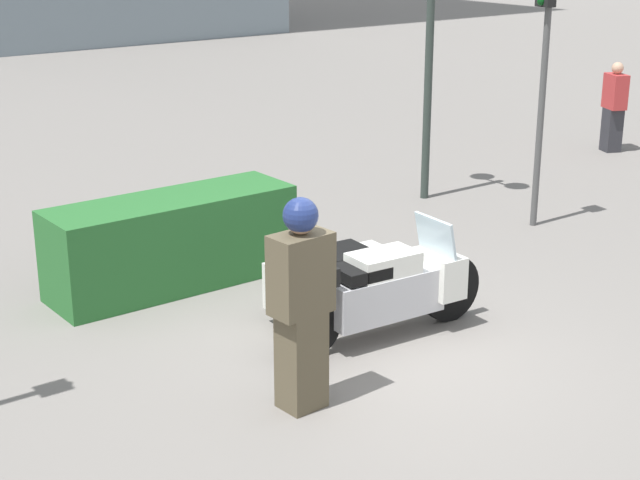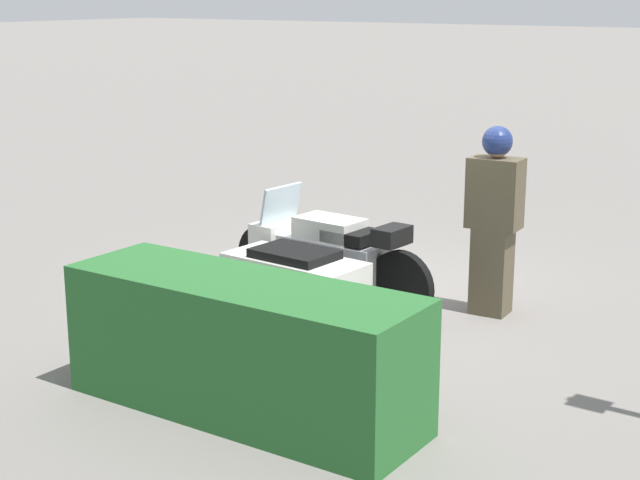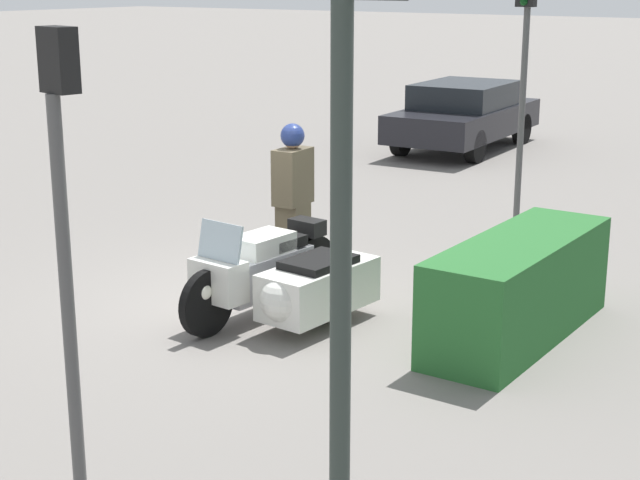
{
  "view_description": "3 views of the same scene",
  "coord_description": "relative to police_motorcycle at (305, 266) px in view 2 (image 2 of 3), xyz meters",
  "views": [
    {
      "loc": [
        -5.7,
        -6.52,
        4.09
      ],
      "look_at": [
        0.5,
        1.63,
        0.69
      ],
      "focal_mm": 55.0,
      "sensor_mm": 36.0,
      "label": 1
    },
    {
      "loc": [
        -5.02,
        8.5,
        3.17
      ],
      "look_at": [
        -0.09,
        1.19,
        0.92
      ],
      "focal_mm": 55.0,
      "sensor_mm": 36.0,
      "label": 2
    },
    {
      "loc": [
        8.53,
        6.73,
        3.66
      ],
      "look_at": [
        -0.05,
        0.88,
        0.85
      ],
      "focal_mm": 55.0,
      "sensor_mm": 36.0,
      "label": 3
    }
  ],
  "objects": [
    {
      "name": "police_motorcycle",
      "position": [
        0.0,
        0.0,
        0.0
      ],
      "size": [
        2.48,
        1.43,
        1.18
      ],
      "rotation": [
        0.0,
        0.0,
        -0.08
      ],
      "color": "black",
      "rests_on": "ground"
    },
    {
      "name": "officer_rider",
      "position": [
        -1.57,
        -1.04,
        0.52
      ],
      "size": [
        0.54,
        0.35,
        1.9
      ],
      "rotation": [
        0.0,
        0.0,
        -1.51
      ],
      "color": "brown",
      "rests_on": "ground"
    },
    {
      "name": "hedge_bush_curbside",
      "position": [
        -1.0,
        2.25,
        0.04
      ],
      "size": [
        2.89,
        0.91,
        1.05
      ],
      "primitive_type": "cube",
      "color": "#28662D",
      "rests_on": "ground"
    },
    {
      "name": "ground_plane",
      "position": [
        -0.39,
        -0.74,
        -0.48
      ],
      "size": [
        160.0,
        160.0,
        0.0
      ],
      "primitive_type": "plane",
      "color": "slate"
    }
  ]
}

